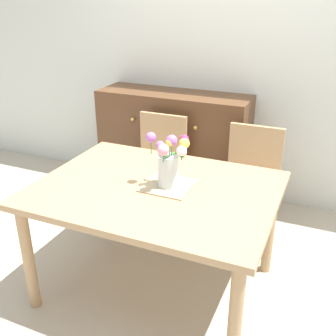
{
  "coord_description": "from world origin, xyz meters",
  "views": [
    {
      "loc": [
        0.93,
        -1.96,
        1.84
      ],
      "look_at": [
        0.06,
        0.04,
        0.88
      ],
      "focal_mm": 42.83,
      "sensor_mm": 36.0,
      "label": 1
    }
  ],
  "objects_px": {
    "dining_table": "(156,200)",
    "dresser": "(173,145)",
    "chair_left": "(158,160)",
    "flower_vase": "(169,161)",
    "chair_right": "(250,176)"
  },
  "relations": [
    {
      "from": "chair_left",
      "to": "chair_right",
      "type": "height_order",
      "value": "same"
    },
    {
      "from": "dresser",
      "to": "flower_vase",
      "type": "height_order",
      "value": "flower_vase"
    },
    {
      "from": "dresser",
      "to": "chair_left",
      "type": "bearing_deg",
      "value": -84.19
    },
    {
      "from": "chair_right",
      "to": "flower_vase",
      "type": "bearing_deg",
      "value": 69.18
    },
    {
      "from": "chair_left",
      "to": "flower_vase",
      "type": "bearing_deg",
      "value": 118.73
    },
    {
      "from": "dresser",
      "to": "chair_right",
      "type": "bearing_deg",
      "value": -27.84
    },
    {
      "from": "dining_table",
      "to": "chair_left",
      "type": "height_order",
      "value": "chair_left"
    },
    {
      "from": "chair_left",
      "to": "flower_vase",
      "type": "distance_m",
      "value": 1.05
    },
    {
      "from": "chair_right",
      "to": "dresser",
      "type": "bearing_deg",
      "value": -27.84
    },
    {
      "from": "dining_table",
      "to": "dresser",
      "type": "height_order",
      "value": "dresser"
    },
    {
      "from": "chair_left",
      "to": "dresser",
      "type": "height_order",
      "value": "dresser"
    },
    {
      "from": "chair_left",
      "to": "flower_vase",
      "type": "xyz_separation_m",
      "value": [
        0.47,
        -0.85,
        0.41
      ]
    },
    {
      "from": "flower_vase",
      "to": "dining_table",
      "type": "bearing_deg",
      "value": -153.76
    },
    {
      "from": "dining_table",
      "to": "dresser",
      "type": "xyz_separation_m",
      "value": [
        -0.44,
        1.33,
        -0.17
      ]
    },
    {
      "from": "chair_left",
      "to": "chair_right",
      "type": "bearing_deg",
      "value": -180.0
    }
  ]
}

